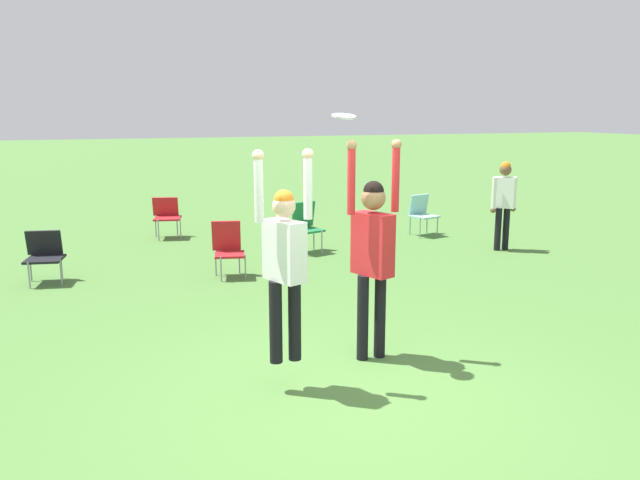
# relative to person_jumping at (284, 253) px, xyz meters

# --- Properties ---
(ground_plane) EXTENTS (120.00, 120.00, 0.00)m
(ground_plane) POSITION_rel_person_jumping_xyz_m (0.46, -0.29, -1.31)
(ground_plane) COLOR #4C7A38
(person_jumping) EXTENTS (0.56, 0.45, 1.96)m
(person_jumping) POSITION_rel_person_jumping_xyz_m (0.00, 0.00, 0.00)
(person_jumping) COLOR black
(person_jumping) RESTS_ON ground_plane
(person_defending) EXTENTS (0.60, 0.49, 2.29)m
(person_defending) POSITION_rel_person_jumping_xyz_m (1.08, 0.40, -0.08)
(person_defending) COLOR black
(person_defending) RESTS_ON ground_plane
(frisbee) EXTENTS (0.24, 0.24, 0.06)m
(frisbee) POSITION_rel_person_jumping_xyz_m (0.73, 0.37, 1.21)
(frisbee) COLOR white
(camping_chair_0) EXTENTS (0.55, 0.60, 0.88)m
(camping_chair_0) POSITION_rel_person_jumping_xyz_m (0.47, 4.28, -0.82)
(camping_chair_0) COLOR gray
(camping_chair_0) RESTS_ON ground_plane
(camping_chair_1) EXTENTS (0.59, 0.63, 0.85)m
(camping_chair_1) POSITION_rel_person_jumping_xyz_m (5.06, 6.12, -0.81)
(camping_chair_1) COLOR gray
(camping_chair_1) RESTS_ON ground_plane
(camping_chair_2) EXTENTS (0.64, 0.68, 0.83)m
(camping_chair_2) POSITION_rel_person_jumping_xyz_m (0.00, 7.83, -0.82)
(camping_chair_2) COLOR gray
(camping_chair_2) RESTS_ON ground_plane
(camping_chair_3) EXTENTS (0.62, 0.65, 0.78)m
(camping_chair_3) POSITION_rel_person_jumping_xyz_m (-2.23, 4.96, -0.86)
(camping_chair_3) COLOR gray
(camping_chair_3) RESTS_ON ground_plane
(camping_chair_4) EXTENTS (0.60, 0.65, 0.93)m
(camping_chair_4) POSITION_rel_person_jumping_xyz_m (2.21, 5.49, -0.78)
(camping_chair_4) COLOR gray
(camping_chair_4) RESTS_ON ground_plane
(person_spectator_near) EXTENTS (0.56, 0.44, 1.67)m
(person_spectator_near) POSITION_rel_person_jumping_xyz_m (5.71, 4.28, -0.32)
(person_spectator_near) COLOR black
(person_spectator_near) RESTS_ON ground_plane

